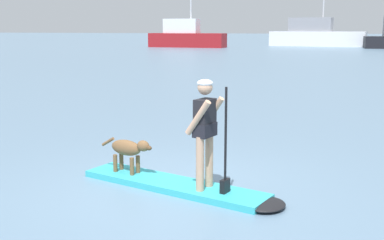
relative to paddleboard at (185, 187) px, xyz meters
name	(u,v)px	position (x,y,z in m)	size (l,w,h in m)	color
ground_plane	(173,188)	(-0.22, 0.06, -0.05)	(400.00, 400.00, 0.00)	slate
paddleboard	(185,187)	(0.00, 0.00, 0.00)	(3.47, 1.54, 0.10)	#33B2BF
person_paddler	(206,126)	(0.36, -0.10, 1.00)	(0.66, 0.57, 1.64)	tan
dog	(128,149)	(-1.08, 0.30, 0.45)	(1.04, 0.39, 0.59)	brown
moored_boat_center	(186,36)	(-17.23, 52.69, 1.33)	(9.90, 2.94, 11.80)	maroon
moored_boat_port	(316,35)	(-1.69, 61.32, 1.40)	(12.79, 4.45, 10.86)	white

